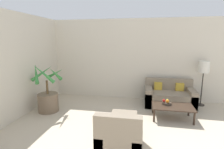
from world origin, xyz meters
The scene contains 11 objects.
wall_back centered at (0.00, 6.75, 1.35)m, with size 8.66×0.06×2.70m.
potted_palm centered at (-3.02, 5.12, 0.41)m, with size 0.89×0.87×1.41m.
sofa_loveseat centered at (0.41, 6.24, 0.28)m, with size 1.46×0.83×0.79m.
floor_lamp centered at (1.39, 6.43, 1.14)m, with size 0.31×0.31×1.38m.
coffee_table centered at (0.37, 5.25, 0.31)m, with size 1.02×0.63×0.35m.
fruit_bowl centered at (0.23, 5.34, 0.38)m, with size 0.24×0.24×0.06m.
apple_red centered at (0.16, 5.34, 0.44)m, with size 0.08×0.08×0.08m.
apple_green centered at (0.26, 5.41, 0.44)m, with size 0.07×0.07×0.07m.
orange_fruit centered at (0.25, 5.30, 0.45)m, with size 0.09×0.09×0.09m.
armchair centered at (-0.75, 3.65, 0.27)m, with size 0.78×0.81×0.82m.
ottoman centered at (-0.79, 4.48, 0.18)m, with size 0.58×0.51×0.37m.
Camera 1 is at (-0.37, 0.82, 1.98)m, focal length 28.00 mm.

